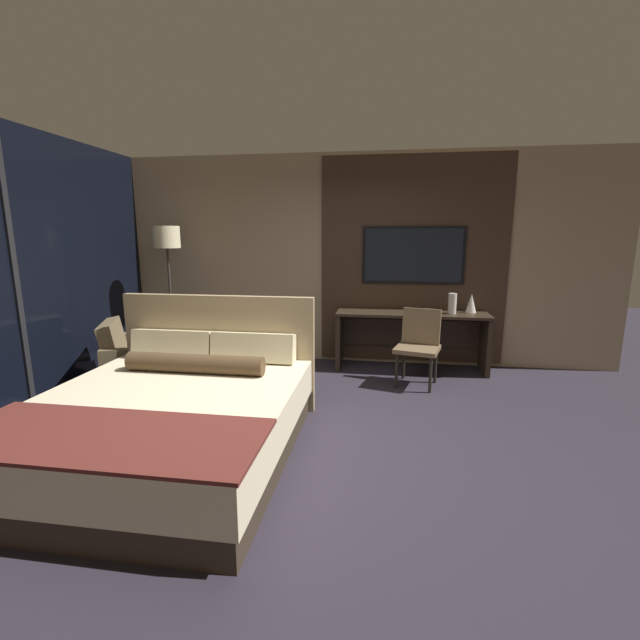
{
  "coord_description": "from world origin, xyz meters",
  "views": [
    {
      "loc": [
        0.56,
        -3.25,
        1.74
      ],
      "look_at": [
        -0.08,
        1.0,
        0.88
      ],
      "focal_mm": 24.0,
      "sensor_mm": 36.0,
      "label": 1
    }
  ],
  "objects_px": {
    "desk": "(411,330)",
    "floor_lamp": "(167,249)",
    "bed": "(172,416)",
    "book": "(432,311)",
    "desk_chair": "(419,340)",
    "armchair_by_window": "(145,364)",
    "tv": "(413,255)",
    "vase_tall": "(471,303)",
    "vase_short": "(452,304)"
  },
  "relations": [
    {
      "from": "armchair_by_window",
      "to": "tv",
      "type": "bearing_deg",
      "value": -91.03
    },
    {
      "from": "desk_chair",
      "to": "vase_short",
      "type": "bearing_deg",
      "value": 64.33
    },
    {
      "from": "desk_chair",
      "to": "vase_tall",
      "type": "bearing_deg",
      "value": 57.62
    },
    {
      "from": "vase_tall",
      "to": "bed",
      "type": "bearing_deg",
      "value": -136.24
    },
    {
      "from": "tv",
      "to": "vase_short",
      "type": "relative_size",
      "value": 5.11
    },
    {
      "from": "tv",
      "to": "vase_tall",
      "type": "xyz_separation_m",
      "value": [
        0.75,
        -0.15,
        -0.6
      ]
    },
    {
      "from": "book",
      "to": "bed",
      "type": "bearing_deg",
      "value": -131.22
    },
    {
      "from": "armchair_by_window",
      "to": "book",
      "type": "bearing_deg",
      "value": -95.63
    },
    {
      "from": "tv",
      "to": "vase_short",
      "type": "distance_m",
      "value": 0.81
    },
    {
      "from": "desk_chair",
      "to": "floor_lamp",
      "type": "relative_size",
      "value": 0.48
    },
    {
      "from": "desk_chair",
      "to": "armchair_by_window",
      "type": "relative_size",
      "value": 0.76
    },
    {
      "from": "desk_chair",
      "to": "armchair_by_window",
      "type": "distance_m",
      "value": 3.22
    },
    {
      "from": "desk",
      "to": "floor_lamp",
      "type": "bearing_deg",
      "value": -174.78
    },
    {
      "from": "tv",
      "to": "floor_lamp",
      "type": "height_order",
      "value": "floor_lamp"
    },
    {
      "from": "floor_lamp",
      "to": "vase_tall",
      "type": "height_order",
      "value": "floor_lamp"
    },
    {
      "from": "book",
      "to": "armchair_by_window",
      "type": "bearing_deg",
      "value": -160.94
    },
    {
      "from": "bed",
      "to": "desk_chair",
      "type": "height_order",
      "value": "bed"
    },
    {
      "from": "desk_chair",
      "to": "book",
      "type": "relative_size",
      "value": 3.4
    },
    {
      "from": "book",
      "to": "vase_short",
      "type": "bearing_deg",
      "value": -18.14
    },
    {
      "from": "desk",
      "to": "vase_tall",
      "type": "distance_m",
      "value": 0.83
    },
    {
      "from": "armchair_by_window",
      "to": "bed",
      "type": "bearing_deg",
      "value": -167.46
    },
    {
      "from": "tv",
      "to": "book",
      "type": "distance_m",
      "value": 0.77
    },
    {
      "from": "bed",
      "to": "book",
      "type": "distance_m",
      "value": 3.47
    },
    {
      "from": "bed",
      "to": "book",
      "type": "xyz_separation_m",
      "value": [
        2.26,
        2.58,
        0.46
      ]
    },
    {
      "from": "bed",
      "to": "armchair_by_window",
      "type": "distance_m",
      "value": 1.79
    },
    {
      "from": "vase_short",
      "to": "desk_chair",
      "type": "bearing_deg",
      "value": -130.54
    },
    {
      "from": "tv",
      "to": "armchair_by_window",
      "type": "xyz_separation_m",
      "value": [
        -3.09,
        -1.35,
        -1.21
      ]
    },
    {
      "from": "desk",
      "to": "floor_lamp",
      "type": "distance_m",
      "value": 3.34
    },
    {
      "from": "bed",
      "to": "desk_chair",
      "type": "relative_size",
      "value": 2.53
    },
    {
      "from": "armchair_by_window",
      "to": "vase_short",
      "type": "height_order",
      "value": "vase_short"
    },
    {
      "from": "armchair_by_window",
      "to": "vase_tall",
      "type": "bearing_deg",
      "value": -97.2
    },
    {
      "from": "tv",
      "to": "vase_tall",
      "type": "relative_size",
      "value": 5.52
    },
    {
      "from": "tv",
      "to": "armchair_by_window",
      "type": "distance_m",
      "value": 3.59
    },
    {
      "from": "desk_chair",
      "to": "vase_tall",
      "type": "xyz_separation_m",
      "value": [
        0.68,
        0.63,
        0.36
      ]
    },
    {
      "from": "armchair_by_window",
      "to": "floor_lamp",
      "type": "distance_m",
      "value": 1.55
    },
    {
      "from": "armchair_by_window",
      "to": "vase_short",
      "type": "relative_size",
      "value": 4.49
    },
    {
      "from": "tv",
      "to": "vase_tall",
      "type": "distance_m",
      "value": 0.97
    },
    {
      "from": "bed",
      "to": "desk",
      "type": "xyz_separation_m",
      "value": [
        2.01,
        2.57,
        0.21
      ]
    },
    {
      "from": "floor_lamp",
      "to": "book",
      "type": "height_order",
      "value": "floor_lamp"
    },
    {
      "from": "tv",
      "to": "book",
      "type": "xyz_separation_m",
      "value": [
        0.26,
        -0.2,
        -0.7
      ]
    },
    {
      "from": "vase_tall",
      "to": "vase_short",
      "type": "distance_m",
      "value": 0.29
    },
    {
      "from": "tv",
      "to": "floor_lamp",
      "type": "xyz_separation_m",
      "value": [
        -3.17,
        -0.5,
        0.08
      ]
    },
    {
      "from": "floor_lamp",
      "to": "vase_tall",
      "type": "bearing_deg",
      "value": 5.19
    },
    {
      "from": "desk",
      "to": "vase_tall",
      "type": "xyz_separation_m",
      "value": [
        0.75,
        0.07,
        0.36
      ]
    },
    {
      "from": "floor_lamp",
      "to": "vase_short",
      "type": "height_order",
      "value": "floor_lamp"
    },
    {
      "from": "tv",
      "to": "vase_short",
      "type": "bearing_deg",
      "value": -29.22
    },
    {
      "from": "vase_tall",
      "to": "floor_lamp",
      "type": "bearing_deg",
      "value": -174.81
    },
    {
      "from": "vase_tall",
      "to": "tv",
      "type": "bearing_deg",
      "value": 168.96
    },
    {
      "from": "tv",
      "to": "armchair_by_window",
      "type": "bearing_deg",
      "value": -156.34
    },
    {
      "from": "bed",
      "to": "tv",
      "type": "xyz_separation_m",
      "value": [
        2.01,
        2.78,
        1.16
      ]
    }
  ]
}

